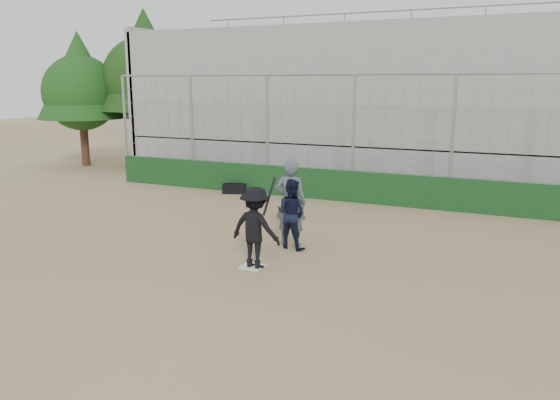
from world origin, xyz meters
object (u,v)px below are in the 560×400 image
at_px(batter_at_plate, 255,228).
at_px(umpire, 290,207).
at_px(catcher_crouched, 291,225).
at_px(equipment_bag, 234,189).

relative_size(batter_at_plate, umpire, 1.01).
bearing_deg(catcher_crouched, batter_at_plate, -95.21).
distance_m(batter_at_plate, umpire, 1.78).
xyz_separation_m(batter_at_plate, catcher_crouched, (0.14, 1.53, -0.30)).
xyz_separation_m(batter_at_plate, equipment_bag, (-4.16, 6.59, -0.68)).
relative_size(catcher_crouched, umpire, 0.60).
bearing_deg(batter_at_plate, catcher_crouched, 84.79).
distance_m(batter_at_plate, equipment_bag, 7.83).
height_order(catcher_crouched, equipment_bag, catcher_crouched).
bearing_deg(umpire, catcher_crouched, 109.44).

